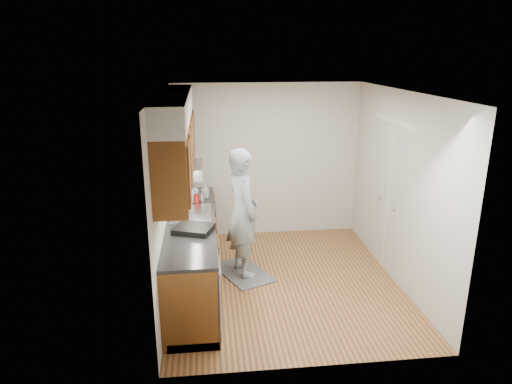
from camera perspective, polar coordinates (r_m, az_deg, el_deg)
floor at (r=6.27m, az=3.51°, el=-11.05°), size 3.50×3.50×0.00m
ceiling at (r=5.54m, az=3.99°, el=12.38°), size 3.50×3.50×0.00m
wall_left at (r=5.72m, az=-11.24°, el=-0.56°), size 0.02×3.50×2.50m
wall_right at (r=6.22m, az=17.48°, el=0.40°), size 0.02×3.50×2.50m
wall_back at (r=7.45m, az=1.39°, el=3.91°), size 3.00×0.02×2.50m
counter at (r=5.97m, az=-7.92°, el=-7.44°), size 0.64×2.80×1.30m
upper_cabinets at (r=5.58m, az=-9.89°, el=6.49°), size 0.47×2.80×1.21m
closet_door at (r=6.54m, az=16.18°, el=-0.74°), size 0.02×1.22×2.05m
floor_mat at (r=6.46m, az=-1.63°, el=-9.99°), size 0.88×1.07×0.02m
person at (r=6.07m, az=-1.71°, el=-1.53°), size 0.66×0.81×1.99m
soap_bottle_a at (r=6.40m, az=-8.15°, el=-0.12°), size 0.13×0.13×0.27m
soap_bottle_b at (r=6.61m, az=-6.36°, el=0.17°), size 0.10×0.11×0.19m
soap_bottle_c at (r=6.69m, az=-7.70°, el=0.22°), size 0.18×0.18×0.17m
soda_can at (r=6.34m, az=-7.44°, el=-0.91°), size 0.08×0.08×0.13m
steel_can at (r=6.39m, az=-6.79°, el=-0.73°), size 0.09×0.09×0.13m
dish_rack at (r=5.39m, az=-7.80°, el=-4.60°), size 0.52×0.48×0.07m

